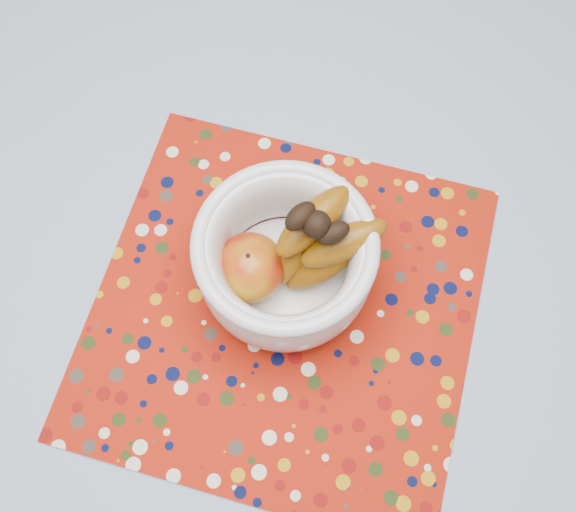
{
  "coord_description": "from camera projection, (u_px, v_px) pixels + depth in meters",
  "views": [
    {
      "loc": [
        0.19,
        -0.28,
        1.54
      ],
      "look_at": [
        0.03,
        -0.06,
        0.84
      ],
      "focal_mm": 42.0,
      "sensor_mm": 36.0,
      "label": 1
    }
  ],
  "objects": [
    {
      "name": "table",
      "position": [
        297.0,
        258.0,
        0.93
      ],
      "size": [
        1.2,
        1.2,
        0.75
      ],
      "color": "brown",
      "rests_on": "ground"
    },
    {
      "name": "tablecloth",
      "position": [
        297.0,
        234.0,
        0.85
      ],
      "size": [
        1.32,
        1.32,
        0.01
      ],
      "primitive_type": "cube",
      "color": "slate",
      "rests_on": "table"
    },
    {
      "name": "placemat",
      "position": [
        284.0,
        309.0,
        0.81
      ],
      "size": [
        0.57,
        0.57,
        0.0
      ],
      "primitive_type": "cube",
      "rotation": [
        0.0,
        0.0,
        0.36
      ],
      "color": "maroon",
      "rests_on": "tablecloth"
    },
    {
      "name": "fruit_bowl",
      "position": [
        293.0,
        258.0,
        0.75
      ],
      "size": [
        0.22,
        0.21,
        0.17
      ],
      "color": "silver",
      "rests_on": "placemat"
    }
  ]
}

